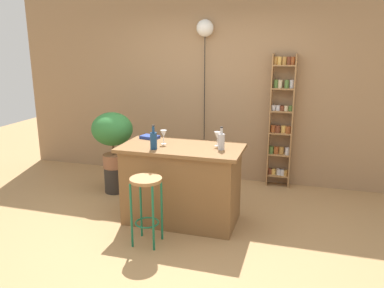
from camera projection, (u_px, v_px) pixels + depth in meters
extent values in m
plane|color=#A37A4C|center=(174.00, 231.00, 4.29)|extent=(12.00, 12.00, 0.00)
cube|color=#997551|center=(216.00, 87.00, 5.75)|extent=(6.40, 0.10, 2.80)
cube|color=brown|center=(182.00, 186.00, 4.46)|extent=(1.27, 0.66, 0.87)
cube|color=brown|center=(181.00, 148.00, 4.35)|extent=(1.38, 0.71, 0.04)
cylinder|color=#196642|center=(131.00, 216.00, 3.89)|extent=(0.02, 0.02, 0.69)
cylinder|color=#196642|center=(153.00, 219.00, 3.82)|extent=(0.02, 0.02, 0.69)
cylinder|color=#196642|center=(141.00, 207.00, 4.11)|extent=(0.02, 0.02, 0.69)
cylinder|color=#196642|center=(162.00, 209.00, 4.04)|extent=(0.02, 0.02, 0.69)
torus|color=#196642|center=(147.00, 223.00, 3.99)|extent=(0.25, 0.25, 0.02)
cylinder|color=#9E7042|center=(146.00, 180.00, 3.87)|extent=(0.33, 0.33, 0.03)
cube|color=#9E7042|center=(270.00, 122.00, 5.49)|extent=(0.02, 0.16, 1.90)
cube|color=#9E7042|center=(292.00, 123.00, 5.41)|extent=(0.02, 0.16, 1.90)
cube|color=#9E7042|center=(278.00, 175.00, 5.65)|extent=(0.29, 0.16, 0.02)
cylinder|color=brown|center=(270.00, 171.00, 5.67)|extent=(0.07, 0.07, 0.08)
cylinder|color=gold|center=(273.00, 171.00, 5.65)|extent=(0.07, 0.07, 0.08)
cylinder|color=silver|center=(279.00, 172.00, 5.64)|extent=(0.07, 0.07, 0.08)
cylinder|color=silver|center=(282.00, 172.00, 5.61)|extent=(0.07, 0.07, 0.08)
cylinder|color=#AD7A38|center=(286.00, 173.00, 5.60)|extent=(0.07, 0.07, 0.08)
cube|color=#9E7042|center=(279.00, 154.00, 5.57)|extent=(0.29, 0.16, 0.02)
cylinder|color=#4C7033|center=(271.00, 150.00, 5.59)|extent=(0.07, 0.07, 0.10)
cylinder|color=#994C23|center=(276.00, 150.00, 5.56)|extent=(0.07, 0.07, 0.10)
cylinder|color=#AD7A38|center=(281.00, 150.00, 5.55)|extent=(0.07, 0.07, 0.10)
cylinder|color=silver|center=(287.00, 151.00, 5.52)|extent=(0.07, 0.07, 0.10)
cube|color=#9E7042|center=(280.00, 133.00, 5.49)|extent=(0.29, 0.16, 0.02)
cylinder|color=#994C23|center=(273.00, 129.00, 5.51)|extent=(0.07, 0.07, 0.10)
cylinder|color=brown|center=(278.00, 129.00, 5.48)|extent=(0.07, 0.07, 0.10)
cylinder|color=gold|center=(284.00, 129.00, 5.47)|extent=(0.07, 0.07, 0.10)
cylinder|color=#994C23|center=(288.00, 130.00, 5.44)|extent=(0.07, 0.07, 0.10)
cube|color=#9E7042|center=(282.00, 111.00, 5.41)|extent=(0.29, 0.16, 0.02)
cylinder|color=silver|center=(273.00, 108.00, 5.43)|extent=(0.06, 0.06, 0.07)
cylinder|color=silver|center=(278.00, 108.00, 5.41)|extent=(0.06, 0.06, 0.07)
cylinder|color=brown|center=(282.00, 108.00, 5.39)|extent=(0.06, 0.06, 0.07)
cylinder|color=beige|center=(286.00, 108.00, 5.38)|extent=(0.06, 0.06, 0.07)
cylinder|color=#4C7033|center=(291.00, 108.00, 5.36)|extent=(0.06, 0.06, 0.07)
cube|color=#9E7042|center=(283.00, 89.00, 5.33)|extent=(0.29, 0.16, 0.02)
cylinder|color=#4C7033|center=(276.00, 84.00, 5.34)|extent=(0.06, 0.06, 0.11)
cylinder|color=beige|center=(280.00, 84.00, 5.32)|extent=(0.06, 0.06, 0.11)
cylinder|color=#4C7033|center=(287.00, 84.00, 5.29)|extent=(0.06, 0.06, 0.11)
cylinder|color=silver|center=(292.00, 84.00, 5.29)|extent=(0.06, 0.06, 0.11)
cube|color=#9E7042|center=(284.00, 65.00, 5.25)|extent=(0.29, 0.16, 0.02)
cylinder|color=#AD7A38|center=(275.00, 61.00, 5.26)|extent=(0.06, 0.06, 0.11)
cylinder|color=gold|center=(280.00, 61.00, 5.24)|extent=(0.06, 0.06, 0.11)
cylinder|color=#AD7A38|center=(285.00, 61.00, 5.22)|extent=(0.06, 0.06, 0.11)
cylinder|color=brown|center=(289.00, 61.00, 5.22)|extent=(0.06, 0.06, 0.11)
cylinder|color=#994C23|center=(293.00, 61.00, 5.20)|extent=(0.06, 0.06, 0.11)
cylinder|color=#2D2823|center=(115.00, 179.00, 5.41)|extent=(0.29, 0.29, 0.36)
cylinder|color=#935B3D|center=(114.00, 161.00, 5.34)|extent=(0.30, 0.30, 0.19)
cylinder|color=brown|center=(113.00, 149.00, 5.29)|extent=(0.03, 0.03, 0.16)
ellipsoid|color=#2D7033|center=(112.00, 129.00, 5.22)|extent=(0.57, 0.51, 0.45)
cylinder|color=#B2B2B7|center=(221.00, 142.00, 4.19)|extent=(0.07, 0.07, 0.17)
cylinder|color=#B2B2B7|center=(222.00, 131.00, 4.16)|extent=(0.03, 0.03, 0.07)
cylinder|color=black|center=(222.00, 127.00, 4.15)|extent=(0.03, 0.03, 0.01)
cylinder|color=navy|center=(154.00, 141.00, 4.20)|extent=(0.08, 0.08, 0.19)
cylinder|color=navy|center=(153.00, 129.00, 4.17)|extent=(0.03, 0.03, 0.07)
cylinder|color=black|center=(153.00, 126.00, 4.16)|extent=(0.03, 0.03, 0.01)
cylinder|color=silver|center=(217.00, 146.00, 4.36)|extent=(0.06, 0.06, 0.00)
cylinder|color=silver|center=(217.00, 142.00, 4.35)|extent=(0.01, 0.01, 0.07)
cone|color=silver|center=(217.00, 135.00, 4.33)|extent=(0.07, 0.07, 0.08)
cylinder|color=silver|center=(164.00, 144.00, 4.44)|extent=(0.06, 0.06, 0.00)
cylinder|color=silver|center=(164.00, 141.00, 4.43)|extent=(0.01, 0.01, 0.07)
cone|color=silver|center=(164.00, 134.00, 4.41)|extent=(0.07, 0.07, 0.08)
cube|color=navy|center=(150.00, 137.00, 4.70)|extent=(0.24, 0.19, 0.03)
cylinder|color=black|center=(204.00, 106.00, 5.76)|extent=(0.01, 0.01, 2.24)
sphere|color=white|center=(205.00, 28.00, 5.47)|extent=(0.25, 0.25, 0.25)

